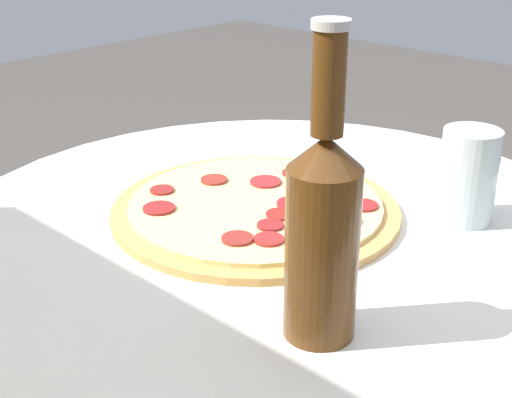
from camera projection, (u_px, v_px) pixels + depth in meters
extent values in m
cylinder|color=silver|center=(279.00, 232.00, 0.91)|extent=(0.87, 0.87, 0.02)
cylinder|color=tan|center=(256.00, 210.00, 0.93)|extent=(0.37, 0.37, 0.01)
cylinder|color=beige|center=(256.00, 204.00, 0.92)|extent=(0.33, 0.33, 0.01)
cylinder|color=maroon|center=(319.00, 227.00, 0.85)|extent=(0.04, 0.04, 0.00)
cylinder|color=maroon|center=(291.00, 203.00, 0.91)|extent=(0.04, 0.04, 0.00)
cylinder|color=maroon|center=(317.00, 177.00, 0.99)|extent=(0.04, 0.04, 0.00)
cylinder|color=maroon|center=(159.00, 208.00, 0.90)|extent=(0.04, 0.04, 0.00)
cylinder|color=maroon|center=(294.00, 173.00, 1.01)|extent=(0.03, 0.03, 0.00)
cylinder|color=maroon|center=(237.00, 238.00, 0.82)|extent=(0.04, 0.04, 0.00)
cylinder|color=#A92825|center=(269.00, 239.00, 0.82)|extent=(0.04, 0.04, 0.00)
cylinder|color=#A9241E|center=(280.00, 214.00, 0.88)|extent=(0.03, 0.03, 0.00)
cylinder|color=maroon|center=(363.00, 205.00, 0.91)|extent=(0.04, 0.04, 0.00)
cylinder|color=maroon|center=(335.00, 194.00, 0.94)|extent=(0.04, 0.04, 0.00)
cylinder|color=#A6282A|center=(266.00, 182.00, 0.98)|extent=(0.04, 0.04, 0.00)
cylinder|color=maroon|center=(162.00, 190.00, 0.95)|extent=(0.03, 0.03, 0.00)
cylinder|color=maroon|center=(214.00, 180.00, 0.99)|extent=(0.04, 0.04, 0.00)
cylinder|color=#A23022|center=(345.00, 220.00, 0.87)|extent=(0.04, 0.04, 0.00)
cylinder|color=maroon|center=(270.00, 225.00, 0.85)|extent=(0.03, 0.03, 0.00)
cylinder|color=#563314|center=(322.00, 255.00, 0.65)|extent=(0.07, 0.07, 0.17)
cone|color=#563314|center=(326.00, 152.00, 0.61)|extent=(0.07, 0.07, 0.03)
cylinder|color=#563314|center=(329.00, 84.00, 0.58)|extent=(0.03, 0.03, 0.09)
cylinder|color=silver|center=(331.00, 24.00, 0.56)|extent=(0.03, 0.03, 0.01)
cylinder|color=silver|center=(468.00, 176.00, 0.89)|extent=(0.07, 0.07, 0.12)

